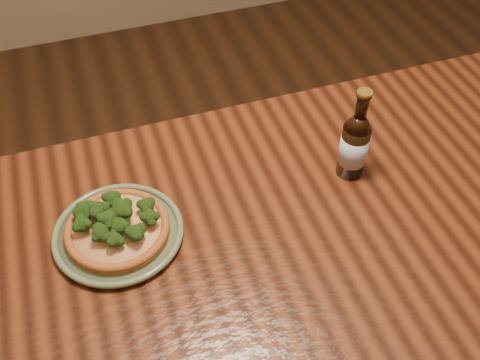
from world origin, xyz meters
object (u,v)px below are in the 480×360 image
object	(u,v)px
plate	(118,233)
pizza	(116,227)
beer_bottle	(354,144)
table	(290,267)

from	to	relation	value
plate	pizza	distance (m)	0.02
pizza	beer_bottle	size ratio (longest dim) A/B	0.93
table	pizza	bearing A→B (deg)	158.89
pizza	plate	bearing A→B (deg)	-68.28
table	plate	distance (m)	0.37
pizza	beer_bottle	distance (m)	0.53
plate	beer_bottle	xyz separation A→B (m)	(0.53, 0.01, 0.07)
table	plate	size ratio (longest dim) A/B	5.98
table	plate	xyz separation A→B (m)	(-0.33, 0.13, 0.10)
plate	table	bearing A→B (deg)	-20.97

